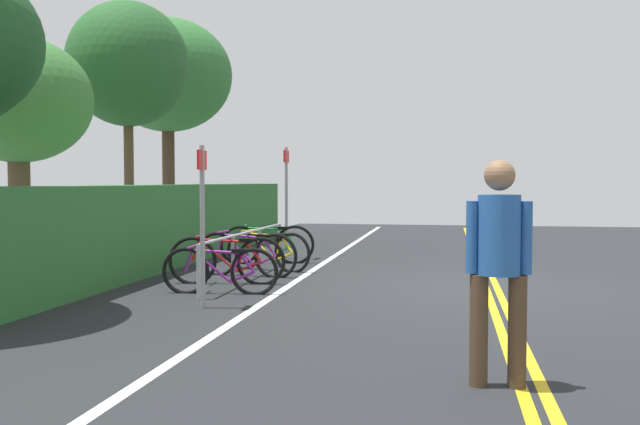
% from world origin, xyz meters
% --- Properties ---
extents(ground_plane, '(29.68, 12.17, 0.05)m').
position_xyz_m(ground_plane, '(0.00, 0.00, -0.03)').
color(ground_plane, '#232628').
extents(centre_line_yellow_inner, '(26.72, 0.10, 0.00)m').
position_xyz_m(centre_line_yellow_inner, '(0.00, -0.08, 0.00)').
color(centre_line_yellow_inner, gold).
rests_on(centre_line_yellow_inner, ground_plane).
extents(centre_line_yellow_outer, '(26.72, 0.10, 0.00)m').
position_xyz_m(centre_line_yellow_outer, '(0.00, 0.08, 0.00)').
color(centre_line_yellow_outer, gold).
rests_on(centre_line_yellow_outer, ground_plane).
extents(bike_lane_stripe_white, '(26.72, 0.12, 0.00)m').
position_xyz_m(bike_lane_stripe_white, '(0.00, 2.98, 0.00)').
color(bike_lane_stripe_white, white).
rests_on(bike_lane_stripe_white, ground_plane).
extents(bike_rack, '(4.63, 0.05, 0.75)m').
position_xyz_m(bike_rack, '(0.46, 3.89, 0.56)').
color(bike_rack, '#9EA0A5').
rests_on(bike_rack, ground_plane).
extents(bicycle_0, '(0.46, 1.65, 0.70)m').
position_xyz_m(bicycle_0, '(-1.35, 3.75, 0.33)').
color(bicycle_0, black).
rests_on(bicycle_0, ground_plane).
extents(bicycle_1, '(0.46, 1.81, 0.77)m').
position_xyz_m(bicycle_1, '(-0.43, 3.95, 0.36)').
color(bicycle_1, black).
rests_on(bicycle_1, ground_plane).
extents(bicycle_2, '(0.46, 1.79, 0.77)m').
position_xyz_m(bicycle_2, '(0.47, 3.91, 0.36)').
color(bicycle_2, black).
rests_on(bicycle_2, ground_plane).
extents(bicycle_3, '(0.63, 1.66, 0.73)m').
position_xyz_m(bicycle_3, '(1.28, 3.76, 0.34)').
color(bicycle_3, black).
rests_on(bicycle_3, ground_plane).
extents(bicycle_4, '(0.61, 1.74, 0.78)m').
position_xyz_m(bicycle_4, '(2.26, 4.01, 0.36)').
color(bicycle_4, black).
rests_on(bicycle_4, ground_plane).
extents(pedestrian, '(0.32, 0.49, 1.73)m').
position_xyz_m(pedestrian, '(-5.20, 0.25, 1.00)').
color(pedestrian, '#4C3826').
rests_on(pedestrian, ground_plane).
extents(sign_post_near, '(0.36, 0.06, 2.01)m').
position_xyz_m(sign_post_near, '(-2.43, 3.61, 1.22)').
color(sign_post_near, gray).
rests_on(sign_post_near, ground_plane).
extents(sign_post_far, '(0.36, 0.06, 2.25)m').
position_xyz_m(sign_post_far, '(3.13, 3.85, 1.35)').
color(sign_post_far, gray).
rests_on(sign_post_far, ground_plane).
extents(hedge_backdrop, '(13.58, 0.87, 1.50)m').
position_xyz_m(hedge_backdrop, '(1.96, 5.85, 0.75)').
color(hedge_backdrop, '#2D6B30').
rests_on(hedge_backdrop, ground_plane).
extents(tree_mid, '(2.48, 2.48, 4.01)m').
position_xyz_m(tree_mid, '(0.15, 7.80, 2.91)').
color(tree_mid, brown).
rests_on(tree_mid, ground_plane).
extents(tree_far_right, '(2.53, 2.53, 5.32)m').
position_xyz_m(tree_far_right, '(3.18, 7.26, 4.00)').
color(tree_far_right, brown).
rests_on(tree_far_right, ground_plane).
extents(tree_extra, '(3.37, 3.37, 5.84)m').
position_xyz_m(tree_extra, '(6.91, 7.93, 4.33)').
color(tree_extra, '#473323').
rests_on(tree_extra, ground_plane).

